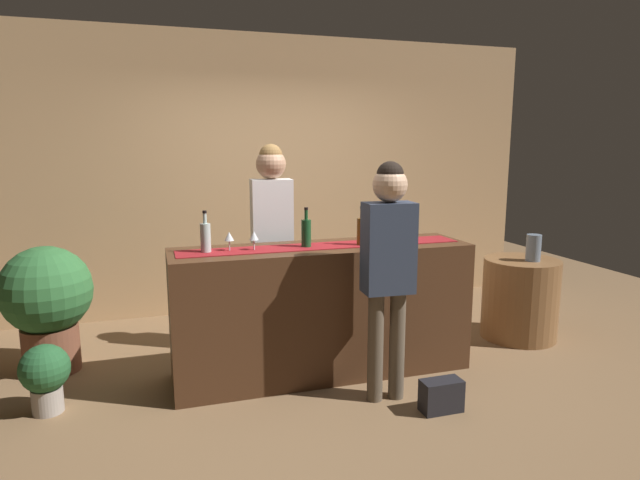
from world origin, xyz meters
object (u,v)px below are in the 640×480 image
at_px(wine_bottle_green, 306,232).
at_px(round_side_table, 520,299).
at_px(wine_glass_near_customer, 229,237).
at_px(bartender, 272,224).
at_px(vase_on_side_table, 533,248).
at_px(potted_plant_tall, 47,300).
at_px(wine_bottle_amber, 362,231).
at_px(wine_glass_far_end, 379,230).
at_px(wine_bottle_clear, 206,237).
at_px(wine_glass_mid_counter, 254,236).
at_px(handbag, 441,396).
at_px(potted_plant_small, 45,374).
at_px(customer_sipping, 388,257).

bearing_deg(wine_bottle_green, round_side_table, 5.31).
height_order(wine_glass_near_customer, bartender, bartender).
relative_size(vase_on_side_table, potted_plant_tall, 0.24).
bearing_deg(wine_bottle_amber, round_side_table, 8.45).
bearing_deg(wine_glass_far_end, wine_bottle_clear, 178.48).
bearing_deg(bartender, wine_bottle_amber, 134.46).
height_order(wine_glass_mid_counter, handbag, wine_glass_mid_counter).
bearing_deg(wine_glass_far_end, wine_glass_mid_counter, 179.73).
height_order(wine_bottle_amber, potted_plant_small, wine_bottle_amber).
bearing_deg(vase_on_side_table, wine_glass_far_end, -175.27).
bearing_deg(wine_bottle_green, wine_bottle_amber, -7.32).
height_order(round_side_table, handbag, round_side_table).
height_order(vase_on_side_table, potted_plant_tall, potted_plant_tall).
bearing_deg(round_side_table, bartender, 170.26).
height_order(wine_glass_far_end, customer_sipping, customer_sipping).
distance_m(vase_on_side_table, potted_plant_small, 4.04).
bearing_deg(customer_sipping, round_side_table, 27.65).
relative_size(wine_bottle_green, wine_glass_near_customer, 2.10).
xyz_separation_m(wine_bottle_green, potted_plant_small, (-1.83, -0.07, -0.85)).
bearing_deg(round_side_table, wine_bottle_green, -174.69).
height_order(wine_glass_near_customer, customer_sipping, customer_sipping).
bearing_deg(handbag, round_side_table, 36.44).
xyz_separation_m(wine_glass_near_customer, vase_on_side_table, (2.73, 0.10, -0.26)).
xyz_separation_m(potted_plant_small, handbag, (2.53, -0.78, -0.16)).
xyz_separation_m(wine_glass_near_customer, bartender, (0.44, 0.56, -0.00)).
bearing_deg(potted_plant_small, customer_sipping, -12.53).
xyz_separation_m(wine_glass_mid_counter, potted_plant_tall, (-1.51, 0.67, -0.54)).
bearing_deg(wine_glass_near_customer, wine_glass_far_end, -1.53).
bearing_deg(potted_plant_small, wine_bottle_clear, 4.82).
xyz_separation_m(round_side_table, potted_plant_tall, (-4.02, 0.47, 0.21)).
bearing_deg(round_side_table, wine_glass_far_end, -172.31).
bearing_deg(customer_sipping, handbag, -41.45).
xyz_separation_m(wine_bottle_clear, bartender, (0.61, 0.56, -0.01)).
distance_m(wine_bottle_clear, wine_glass_far_end, 1.33).
relative_size(vase_on_side_table, potted_plant_small, 0.51).
bearing_deg(round_side_table, potted_plant_small, -176.19).
height_order(potted_plant_tall, potted_plant_small, potted_plant_tall).
bearing_deg(wine_glass_mid_counter, potted_plant_small, -177.55).
relative_size(bartender, potted_plant_small, 3.77).
bearing_deg(wine_glass_near_customer, handbag, -34.36).
bearing_deg(potted_plant_tall, potted_plant_small, -83.69).
bearing_deg(customer_sipping, wine_glass_near_customer, 152.76).
bearing_deg(wine_glass_near_customer, vase_on_side_table, 2.08).
bearing_deg(round_side_table, potted_plant_tall, 173.35).
bearing_deg(handbag, wine_glass_mid_counter, 142.43).
relative_size(wine_glass_mid_counter, round_side_table, 0.19).
distance_m(vase_on_side_table, handbag, 1.91).
xyz_separation_m(wine_glass_near_customer, customer_sipping, (0.99, -0.59, -0.09)).
relative_size(wine_glass_far_end, potted_plant_tall, 0.14).
bearing_deg(potted_plant_tall, bartender, -2.69).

